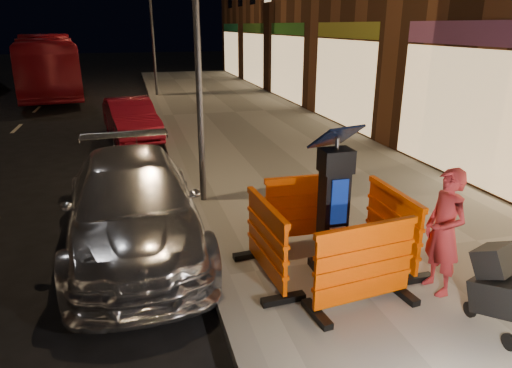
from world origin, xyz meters
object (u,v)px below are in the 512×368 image
object	(u,v)px
barrier_kerbside	(266,242)
barrier_bldgside	(392,226)
barrier_front	(364,266)
man	(444,232)
car_red	(133,138)
stroller	(507,293)
car_silver	(137,245)
bus_doubledecker	(53,95)
barrier_back	(307,209)
parking_kiosk	(333,205)

from	to	relation	value
barrier_kerbside	barrier_bldgside	xyz separation A→B (m)	(1.90, 0.00, 0.00)
barrier_front	man	distance (m)	1.17
car_red	stroller	bearing A→B (deg)	-79.94
car_silver	bus_doubledecker	bearing A→B (deg)	99.54
barrier_front	bus_doubledecker	distance (m)	22.62
car_silver	car_red	size ratio (longest dim) A/B	1.32
barrier_front	car_silver	distance (m)	3.89
barrier_back	man	size ratio (longest dim) A/B	0.85
car_silver	stroller	distance (m)	5.40
barrier_front	barrier_back	bearing A→B (deg)	83.08
barrier_kerbside	car_red	bearing A→B (deg)	5.95
barrier_kerbside	stroller	xyz separation A→B (m)	(2.29, -1.77, -0.08)
parking_kiosk	barrier_kerbside	size ratio (longest dim) A/B	1.40
barrier_back	car_silver	bearing A→B (deg)	163.51
barrier_back	barrier_bldgside	xyz separation A→B (m)	(0.95, -0.95, 0.00)
barrier_bldgside	parking_kiosk	bearing A→B (deg)	90.08
barrier_front	barrier_back	size ratio (longest dim) A/B	1.00
car_red	stroller	size ratio (longest dim) A/B	4.04
car_silver	man	size ratio (longest dim) A/B	3.00
parking_kiosk	man	distance (m)	1.44
car_silver	stroller	size ratio (longest dim) A/B	5.32
barrier_kerbside	bus_doubledecker	world-z (taller)	bus_doubledecker
man	stroller	bearing A→B (deg)	10.13
barrier_bldgside	stroller	distance (m)	1.82
bus_doubledecker	man	world-z (taller)	man
car_silver	barrier_back	bearing A→B (deg)	-19.62
barrier_front	stroller	bearing A→B (deg)	-38.52
barrier_back	stroller	world-z (taller)	barrier_back
barrier_back	car_red	world-z (taller)	barrier_back
parking_kiosk	barrier_bldgside	size ratio (longest dim) A/B	1.40
barrier_back	stroller	xyz separation A→B (m)	(1.34, -2.72, -0.08)
car_red	barrier_kerbside	bearing A→B (deg)	-89.22
barrier_front	barrier_kerbside	xyz separation A→B (m)	(-0.95, 0.95, 0.00)
man	barrier_kerbside	bearing A→B (deg)	-115.09
barrier_front	bus_doubledecker	world-z (taller)	bus_doubledecker
barrier_front	barrier_bldgside	world-z (taller)	same
barrier_kerbside	car_red	xyz separation A→B (m)	(-1.68, 9.65, -0.70)
bus_doubledecker	barrier_kerbside	bearing A→B (deg)	-82.94
man	stroller	world-z (taller)	man
barrier_front	barrier_kerbside	size ratio (longest dim) A/B	1.00
barrier_bldgside	car_silver	xyz separation A→B (m)	(-3.62, 1.79, -0.70)
barrier_kerbside	barrier_back	bearing A→B (deg)	-48.92
barrier_bldgside	bus_doubledecker	world-z (taller)	bus_doubledecker
barrier_kerbside	car_silver	size ratio (longest dim) A/B	0.28
car_red	stroller	world-z (taller)	stroller
barrier_kerbside	barrier_bldgside	size ratio (longest dim) A/B	1.00
barrier_front	barrier_back	distance (m)	1.90
parking_kiosk	stroller	world-z (taller)	parking_kiosk
barrier_back	barrier_front	bearing A→B (deg)	-88.92
barrier_back	man	distance (m)	2.17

